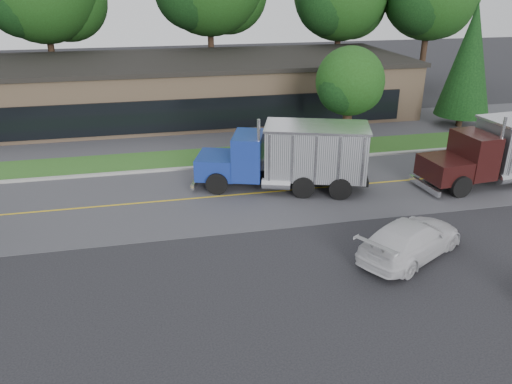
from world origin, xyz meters
TOP-DOWN VIEW (x-y plane):
  - ground at (0.00, 0.00)m, footprint 140.00×140.00m
  - road at (0.00, 9.00)m, footprint 60.00×8.00m
  - center_line at (0.00, 9.00)m, footprint 60.00×0.12m
  - curb at (0.00, 13.20)m, footprint 60.00×0.30m
  - grass_verge at (0.00, 15.00)m, footprint 60.00×3.40m
  - far_parking at (0.00, 20.00)m, footprint 60.00×7.00m
  - strip_mall at (2.00, 26.00)m, footprint 32.00×12.00m
  - evergreen_right at (20.00, 18.00)m, footprint 3.79×3.79m
  - tree_verge at (10.07, 15.05)m, footprint 4.43×4.17m
  - dump_truck_blue at (4.78, 9.29)m, footprint 8.87×5.03m
  - dump_truck_maroon at (16.16, 7.92)m, footprint 8.82×3.37m
  - rally_car at (7.43, 1.77)m, footprint 5.44×4.33m

SIDE VIEW (x-z plane):
  - ground at x=0.00m, z-range 0.00..0.00m
  - road at x=0.00m, z-range -0.01..0.01m
  - center_line at x=0.00m, z-range 0.00..0.00m
  - curb at x=0.00m, z-range -0.06..0.06m
  - grass_verge at x=0.00m, z-range -0.01..0.01m
  - far_parking at x=0.00m, z-range -0.01..0.01m
  - rally_car at x=7.43m, z-range 0.00..1.48m
  - dump_truck_blue at x=4.78m, z-range 0.13..3.49m
  - dump_truck_maroon at x=16.16m, z-range 0.13..3.49m
  - strip_mall at x=2.00m, z-range 0.00..4.00m
  - tree_verge at x=10.07m, z-range 0.86..7.18m
  - evergreen_right at x=20.00m, z-range 0.42..9.04m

